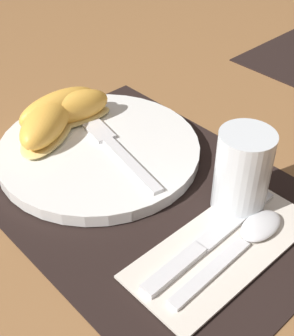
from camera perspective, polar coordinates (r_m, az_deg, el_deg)
ground_plane at (r=0.57m, az=-0.22°, el=-3.21°), size 3.00×3.00×0.00m
placemat at (r=0.57m, az=-0.22°, el=-3.06°), size 0.44×0.32×0.00m
plate at (r=0.62m, az=-5.88°, el=2.18°), size 0.26×0.26×0.02m
juice_glass at (r=0.53m, az=11.46°, el=-0.94°), size 0.06×0.06×0.10m
napkin at (r=0.50m, az=8.90°, el=-9.73°), size 0.10×0.22×0.00m
knife at (r=0.51m, az=7.64°, el=-8.66°), size 0.02×0.20×0.01m
spoon at (r=0.51m, az=12.21°, el=-8.26°), size 0.04×0.17×0.01m
fork at (r=0.61m, az=-4.47°, el=3.05°), size 0.20×0.06×0.00m
citrus_wedge_0 at (r=0.66m, az=-8.64°, el=7.16°), size 0.06×0.11×0.04m
citrus_wedge_1 at (r=0.66m, az=-10.53°, el=7.00°), size 0.05×0.13×0.05m
citrus_wedge_2 at (r=0.63m, az=-12.20°, el=5.19°), size 0.11×0.13×0.04m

